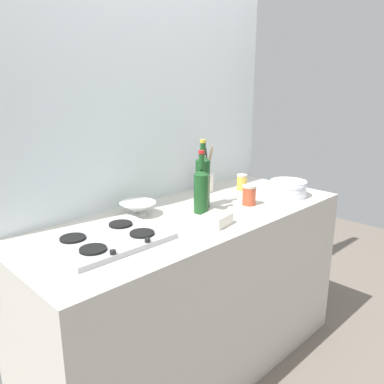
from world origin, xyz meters
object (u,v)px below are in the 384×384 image
(wine_bottle_leftmost, at_px, (203,180))
(butter_dish, at_px, (217,219))
(stovetop_hob, at_px, (108,239))
(plate_stack, at_px, (288,189))
(condiment_jar_front, at_px, (249,195))
(wine_bottle_mid_left, at_px, (201,189))
(utensil_crock, at_px, (206,181))
(condiment_jar_rear, at_px, (242,182))
(mixing_bowl, at_px, (138,208))

(wine_bottle_leftmost, xyz_separation_m, butter_dish, (-0.16, -0.24, -0.12))
(stovetop_hob, height_order, plate_stack, plate_stack)
(condiment_jar_front, bearing_deg, butter_dish, -166.47)
(plate_stack, distance_m, wine_bottle_mid_left, 0.61)
(stovetop_hob, bearing_deg, wine_bottle_mid_left, -0.04)
(plate_stack, relative_size, utensil_crock, 0.76)
(plate_stack, distance_m, utensil_crock, 0.49)
(butter_dish, relative_size, condiment_jar_rear, 1.35)
(stovetop_hob, distance_m, plate_stack, 1.16)
(utensil_crock, bearing_deg, mixing_bowl, -172.89)
(plate_stack, height_order, butter_dish, plate_stack)
(wine_bottle_leftmost, relative_size, mixing_bowl, 1.97)
(butter_dish, height_order, utensil_crock, utensil_crock)
(stovetop_hob, height_order, utensil_crock, utensil_crock)
(wine_bottle_leftmost, bearing_deg, condiment_jar_front, -36.87)
(plate_stack, height_order, condiment_jar_front, condiment_jar_front)
(plate_stack, xyz_separation_m, wine_bottle_leftmost, (-0.51, 0.21, 0.10))
(wine_bottle_mid_left, xyz_separation_m, condiment_jar_front, (0.28, -0.09, -0.07))
(stovetop_hob, xyz_separation_m, butter_dish, (0.48, -0.18, 0.01))
(stovetop_hob, distance_m, utensil_crock, 0.93)
(mixing_bowl, xyz_separation_m, butter_dish, (0.18, -0.37, -0.01))
(utensil_crock, bearing_deg, condiment_jar_front, -96.27)
(mixing_bowl, bearing_deg, plate_stack, -22.08)
(utensil_crock, bearing_deg, plate_stack, -57.64)
(wine_bottle_leftmost, xyz_separation_m, mixing_bowl, (-0.34, 0.13, -0.11))
(condiment_jar_rear, bearing_deg, butter_dish, -151.90)
(stovetop_hob, xyz_separation_m, wine_bottle_mid_left, (0.56, -0.00, 0.11))
(wine_bottle_mid_left, height_order, butter_dish, wine_bottle_mid_left)
(wine_bottle_leftmost, height_order, condiment_jar_rear, wine_bottle_leftmost)
(stovetop_hob, relative_size, condiment_jar_rear, 4.80)
(wine_bottle_leftmost, bearing_deg, condiment_jar_rear, 9.02)
(plate_stack, bearing_deg, condiment_jar_front, 169.45)
(stovetop_hob, height_order, butter_dish, butter_dish)
(wine_bottle_leftmost, bearing_deg, butter_dish, -122.67)
(plate_stack, bearing_deg, butter_dish, -177.35)
(mixing_bowl, height_order, condiment_jar_rear, condiment_jar_rear)
(plate_stack, bearing_deg, mixing_bowl, 157.92)
(stovetop_hob, relative_size, plate_stack, 2.16)
(mixing_bowl, relative_size, butter_dish, 1.39)
(wine_bottle_mid_left, bearing_deg, plate_stack, -14.32)
(wine_bottle_mid_left, relative_size, utensil_crock, 1.13)
(wine_bottle_mid_left, distance_m, condiment_jar_rear, 0.52)
(wine_bottle_mid_left, distance_m, butter_dish, 0.22)
(stovetop_hob, bearing_deg, butter_dish, -20.48)
(stovetop_hob, distance_m, wine_bottle_leftmost, 0.66)
(stovetop_hob, relative_size, wine_bottle_leftmost, 1.31)
(wine_bottle_leftmost, bearing_deg, plate_stack, -22.54)
(butter_dish, bearing_deg, condiment_jar_front, 13.53)
(plate_stack, distance_m, mixing_bowl, 0.91)
(plate_stack, distance_m, wine_bottle_leftmost, 0.56)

